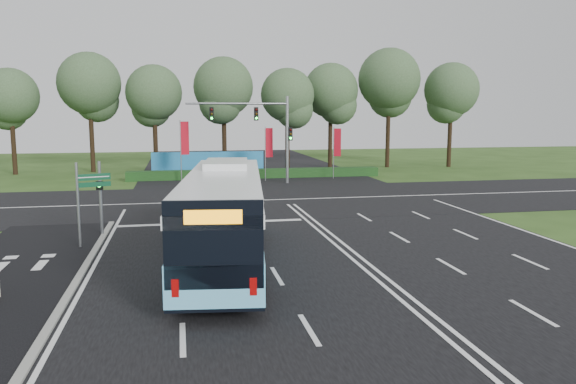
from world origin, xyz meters
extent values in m
plane|color=#2A4717|center=(0.00, 0.00, 0.00)|extent=(120.00, 120.00, 0.00)
cube|color=black|center=(0.00, 0.00, 0.02)|extent=(20.00, 120.00, 0.04)
cube|color=black|center=(0.00, 12.00, 0.03)|extent=(120.00, 14.00, 0.05)
cube|color=black|center=(-12.50, -3.00, 0.03)|extent=(5.00, 18.00, 0.06)
cube|color=gray|center=(-10.10, -3.00, 0.06)|extent=(0.25, 18.00, 0.12)
cube|color=#69C8F3|center=(-4.95, -2.94, 1.16)|extent=(4.27, 13.24, 1.19)
cube|color=black|center=(-4.95, -2.94, 0.62)|extent=(4.24, 13.18, 0.33)
cube|color=black|center=(-4.95, -2.94, 2.24)|extent=(4.14, 13.04, 1.03)
cube|color=white|center=(-4.95, -2.94, 2.90)|extent=(4.27, 13.24, 0.38)
cube|color=white|center=(-4.95, -2.94, 3.27)|extent=(4.15, 12.72, 0.38)
cube|color=white|center=(-4.62, -0.25, 3.60)|extent=(2.12, 3.44, 0.27)
cube|color=black|center=(-5.73, -9.34, 2.30)|extent=(2.62, 0.44, 2.39)
cube|color=orange|center=(-5.74, -9.38, 3.06)|extent=(1.51, 0.24, 0.38)
cylinder|color=black|center=(-5.77, 0.88, 0.56)|extent=(0.44, 1.16, 1.13)
cylinder|color=black|center=(-3.24, 0.57, 0.56)|extent=(0.44, 1.16, 1.13)
cylinder|color=black|center=(-6.72, -6.87, 0.56)|extent=(0.44, 1.16, 1.13)
cylinder|color=black|center=(-4.18, -7.18, 0.56)|extent=(0.44, 1.16, 1.13)
cylinder|color=gray|center=(-10.20, 3.09, 1.76)|extent=(0.14, 0.14, 3.51)
cube|color=black|center=(-10.20, 2.91, 2.41)|extent=(0.31, 0.23, 0.40)
sphere|color=#19F233|center=(-10.20, 2.81, 2.41)|extent=(0.14, 0.14, 0.14)
cylinder|color=gray|center=(-10.80, 0.74, 1.83)|extent=(0.11, 0.11, 3.67)
cube|color=#0B3F23|center=(-10.15, 0.96, 3.03)|extent=(1.33, 0.49, 0.28)
cube|color=#0B3F23|center=(-10.15, 0.96, 2.71)|extent=(1.33, 0.49, 0.20)
cube|color=white|center=(-10.15, 0.92, 3.03)|extent=(1.22, 0.41, 0.04)
cylinder|color=gray|center=(-6.42, 23.08, 2.54)|extent=(0.08, 0.08, 5.09)
cube|color=#B40F1F|center=(-6.06, 23.18, 3.62)|extent=(0.66, 0.22, 2.71)
cylinder|color=gray|center=(0.48, 22.29, 2.27)|extent=(0.07, 0.07, 4.53)
cube|color=#B40F1F|center=(0.82, 22.31, 3.22)|extent=(0.61, 0.07, 2.42)
cylinder|color=gray|center=(6.51, 22.78, 2.22)|extent=(0.07, 0.07, 4.45)
cube|color=#B40F1F|center=(6.82, 22.67, 3.16)|extent=(0.57, 0.24, 2.37)
cylinder|color=gray|center=(2.00, 20.50, 3.50)|extent=(0.24, 0.24, 7.00)
cylinder|color=gray|center=(-2.00, 20.50, 6.40)|extent=(8.00, 0.16, 0.16)
cube|color=black|center=(-0.50, 20.50, 5.60)|extent=(0.32, 0.28, 1.05)
cube|color=black|center=(-4.00, 20.50, 5.60)|extent=(0.32, 0.28, 1.05)
cube|color=black|center=(2.25, 20.50, 4.00)|extent=(0.32, 0.28, 1.05)
cube|color=#133413|center=(0.00, 24.50, 0.40)|extent=(22.00, 1.20, 0.80)
cube|color=#2074B0|center=(-4.00, 27.00, 1.10)|extent=(10.00, 0.30, 2.20)
cylinder|color=black|center=(-21.52, 31.75, 3.42)|extent=(0.44, 0.44, 6.85)
sphere|color=#364E2E|center=(-21.52, 31.75, 7.21)|extent=(5.04, 5.04, 5.04)
cylinder|color=black|center=(-14.74, 32.68, 4.00)|extent=(0.44, 0.44, 8.00)
sphere|color=#364E2E|center=(-14.74, 32.68, 8.42)|extent=(5.89, 5.89, 5.89)
cylinder|color=black|center=(-8.76, 31.52, 3.59)|extent=(0.44, 0.44, 7.19)
sphere|color=#364E2E|center=(-8.76, 31.52, 7.56)|extent=(5.29, 5.29, 5.29)
cylinder|color=black|center=(-2.25, 30.46, 3.85)|extent=(0.44, 0.44, 7.71)
sphere|color=#364E2E|center=(-2.25, 30.46, 8.11)|extent=(5.68, 5.68, 5.68)
cylinder|color=black|center=(3.75, 29.47, 3.49)|extent=(0.44, 0.44, 6.97)
sphere|color=#364E2E|center=(3.75, 29.47, 7.34)|extent=(5.14, 5.14, 5.14)
cylinder|color=black|center=(8.72, 31.99, 3.75)|extent=(0.44, 0.44, 7.51)
sphere|color=#364E2E|center=(8.72, 31.99, 7.90)|extent=(5.53, 5.53, 5.53)
cylinder|color=black|center=(14.86, 31.76, 4.31)|extent=(0.44, 0.44, 8.63)
sphere|color=#364E2E|center=(14.86, 31.76, 9.08)|extent=(6.36, 6.36, 6.36)
cylinder|color=black|center=(21.37, 30.86, 3.81)|extent=(0.44, 0.44, 7.62)
sphere|color=#364E2E|center=(21.37, 30.86, 8.02)|extent=(5.62, 5.62, 5.62)
camera|label=1|loc=(-6.56, -23.84, 5.77)|focal=35.00mm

